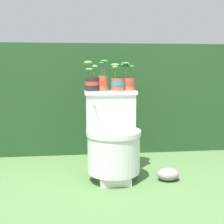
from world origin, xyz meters
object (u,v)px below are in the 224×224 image
at_px(toilet, 113,142).
at_px(potted_plant_middle, 117,82).
at_px(potted_plant_midright, 128,81).
at_px(garden_stone, 168,174).
at_px(potted_plant_left, 92,82).
at_px(potted_plant_midleft, 103,81).

relative_size(toilet, potted_plant_middle, 3.10).
bearing_deg(potted_plant_middle, potted_plant_midright, 16.69).
xyz_separation_m(potted_plant_midright, garden_stone, (0.27, -0.29, -0.72)).
relative_size(potted_plant_left, potted_plant_midleft, 0.97).
distance_m(potted_plant_middle, potted_plant_midright, 0.10).
distance_m(potted_plant_left, potted_plant_midright, 0.31).
bearing_deg(potted_plant_midleft, toilet, -68.22).
bearing_deg(garden_stone, potted_plant_midright, 132.75).
distance_m(toilet, potted_plant_midright, 0.53).
height_order(potted_plant_left, potted_plant_middle, potted_plant_left).
bearing_deg(potted_plant_midright, garden_stone, -47.25).
bearing_deg(potted_plant_left, potted_plant_midright, 5.32).
relative_size(toilet, potted_plant_left, 2.84).
bearing_deg(potted_plant_midright, potted_plant_midleft, -172.95).
height_order(potted_plant_left, garden_stone, potted_plant_left).
distance_m(potted_plant_midleft, potted_plant_middle, 0.12).
height_order(toilet, potted_plant_midright, potted_plant_midright).
xyz_separation_m(toilet, potted_plant_midleft, (-0.06, 0.15, 0.47)).
bearing_deg(toilet, potted_plant_left, 135.29).
height_order(toilet, potted_plant_middle, potted_plant_middle).
bearing_deg(toilet, potted_plant_middle, 69.33).
height_order(potted_plant_midleft, potted_plant_midright, potted_plant_midleft).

